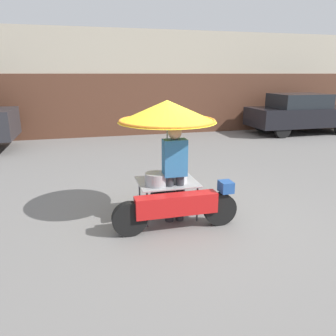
{
  "coord_description": "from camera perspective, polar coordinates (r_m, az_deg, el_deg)",
  "views": [
    {
      "loc": [
        -1.66,
        -4.86,
        2.4
      ],
      "look_at": [
        -0.32,
        0.22,
        0.88
      ],
      "focal_mm": 35.0,
      "sensor_mm": 36.0,
      "label": 1
    }
  ],
  "objects": [
    {
      "name": "shopfront_building",
      "position": [
        14.16,
        -8.26,
        14.36
      ],
      "size": [
        28.0,
        2.06,
        4.04
      ],
      "color": "#B2A893",
      "rests_on": "ground"
    },
    {
      "name": "ground_plane",
      "position": [
        5.67,
        3.76,
        -8.96
      ],
      "size": [
        36.0,
        36.0,
        0.0
      ],
      "primitive_type": "plane",
      "color": "slate"
    },
    {
      "name": "parked_car",
      "position": [
        14.76,
        22.19,
        8.84
      ],
      "size": [
        4.43,
        1.81,
        1.62
      ],
      "color": "black",
      "rests_on": "ground"
    },
    {
      "name": "vendor_motorcycle_cart",
      "position": [
        5.31,
        0.13,
        6.32
      ],
      "size": [
        2.02,
        1.61,
        2.0
      ],
      "color": "black",
      "rests_on": "ground"
    },
    {
      "name": "vendor_person",
      "position": [
        5.32,
        1.17,
        -0.22
      ],
      "size": [
        0.38,
        0.22,
        1.61
      ],
      "color": "#2D2D33",
      "rests_on": "ground"
    }
  ]
}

